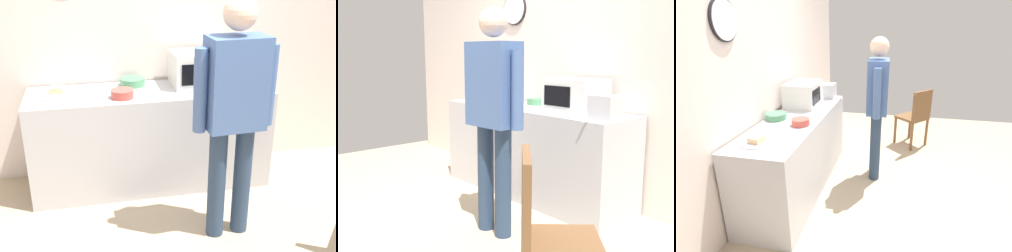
# 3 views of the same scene
# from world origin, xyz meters

# --- Properties ---
(ground_plane) EXTENTS (6.00, 6.00, 0.00)m
(ground_plane) POSITION_xyz_m (0.00, 0.00, 0.00)
(ground_plane) COLOR tan
(back_wall) EXTENTS (5.40, 0.13, 2.60)m
(back_wall) POSITION_xyz_m (-0.00, 1.60, 1.30)
(back_wall) COLOR silver
(back_wall) RESTS_ON ground_plane
(kitchen_counter) EXTENTS (2.10, 0.62, 0.89)m
(kitchen_counter) POSITION_xyz_m (-0.04, 1.22, 0.45)
(kitchen_counter) COLOR #B7B7BC
(kitchen_counter) RESTS_ON ground_plane
(microwave) EXTENTS (0.50, 0.39, 0.30)m
(microwave) POSITION_xyz_m (0.42, 1.30, 1.04)
(microwave) COLOR silver
(microwave) RESTS_ON kitchen_counter
(sandwich_plate) EXTENTS (0.26, 0.26, 0.07)m
(sandwich_plate) POSITION_xyz_m (-0.82, 1.29, 0.91)
(sandwich_plate) COLOR white
(sandwich_plate) RESTS_ON kitchen_counter
(salad_bowl) EXTENTS (0.19, 0.19, 0.07)m
(salad_bowl) POSITION_xyz_m (-0.30, 1.07, 0.93)
(salad_bowl) COLOR #C64C42
(salad_bowl) RESTS_ON kitchen_counter
(cereal_bowl) EXTENTS (0.22, 0.22, 0.07)m
(cereal_bowl) POSITION_xyz_m (-0.17, 1.41, 0.93)
(cereal_bowl) COLOR #4C8E60
(cereal_bowl) RESTS_ON kitchen_counter
(toaster) EXTENTS (0.22, 0.18, 0.20)m
(toaster) POSITION_xyz_m (0.88, 1.09, 0.99)
(toaster) COLOR silver
(toaster) RESTS_ON kitchen_counter
(fork_utensil) EXTENTS (0.12, 0.14, 0.01)m
(fork_utensil) POSITION_xyz_m (-0.89, 1.07, 0.90)
(fork_utensil) COLOR silver
(fork_utensil) RESTS_ON kitchen_counter
(spoon_utensil) EXTENTS (0.07, 0.17, 0.01)m
(spoon_utensil) POSITION_xyz_m (0.86, 0.95, 0.90)
(spoon_utensil) COLOR silver
(spoon_utensil) RESTS_ON kitchen_counter
(person_standing) EXTENTS (0.59, 0.26, 1.75)m
(person_standing) POSITION_xyz_m (0.39, 0.35, 1.03)
(person_standing) COLOR navy
(person_standing) RESTS_ON ground_plane
(wooden_chair) EXTENTS (0.57, 0.57, 0.94)m
(wooden_chair) POSITION_xyz_m (1.45, -0.19, 0.52)
(wooden_chair) COLOR brown
(wooden_chair) RESTS_ON ground_plane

